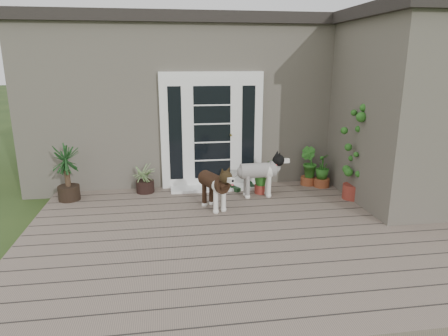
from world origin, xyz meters
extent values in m
cube|color=#6B5B4C|center=(0.00, 0.40, 0.06)|extent=(6.20, 4.60, 0.12)
cube|color=#665E54|center=(0.00, 4.65, 1.55)|extent=(7.40, 4.00, 3.10)
cube|color=#2D2826|center=(0.00, 4.65, 3.20)|extent=(7.60, 4.20, 0.20)
cube|color=#665E54|center=(2.90, 1.50, 1.55)|extent=(1.60, 2.40, 3.10)
cube|color=#2D2826|center=(2.90, 1.50, 3.20)|extent=(1.80, 2.60, 0.20)
cube|color=white|center=(-0.20, 2.60, 1.19)|extent=(1.90, 0.14, 2.15)
cube|color=white|center=(-0.20, 2.40, 0.14)|extent=(1.60, 0.40, 0.05)
imported|color=#1C5919|center=(0.63, 2.04, 0.39)|extent=(0.61, 0.61, 0.55)
imported|color=#245618|center=(1.64, 2.40, 0.39)|extent=(0.49, 0.49, 0.53)
imported|color=#2A5E1A|center=(1.87, 2.25, 0.37)|extent=(0.45, 0.45, 0.49)
camera|label=1|loc=(-1.05, -4.66, 2.46)|focal=31.80mm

